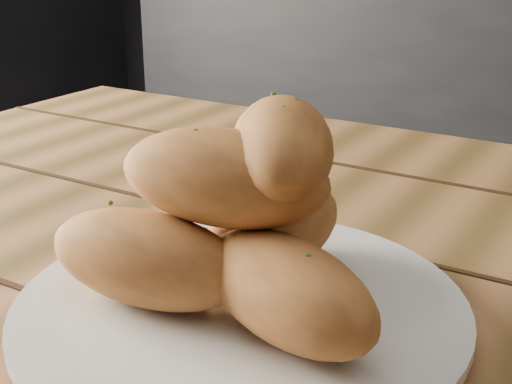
# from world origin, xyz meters

# --- Properties ---
(plate) EXTENTS (0.31, 0.31, 0.02)m
(plate) POSITION_xyz_m (-0.21, 0.08, 0.76)
(plate) COLOR silver
(plate) RESTS_ON table
(bread_rolls) EXTENTS (0.26, 0.21, 0.13)m
(bread_rolls) POSITION_xyz_m (-0.21, 0.08, 0.82)
(bread_rolls) COLOR #C87937
(bread_rolls) RESTS_ON plate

